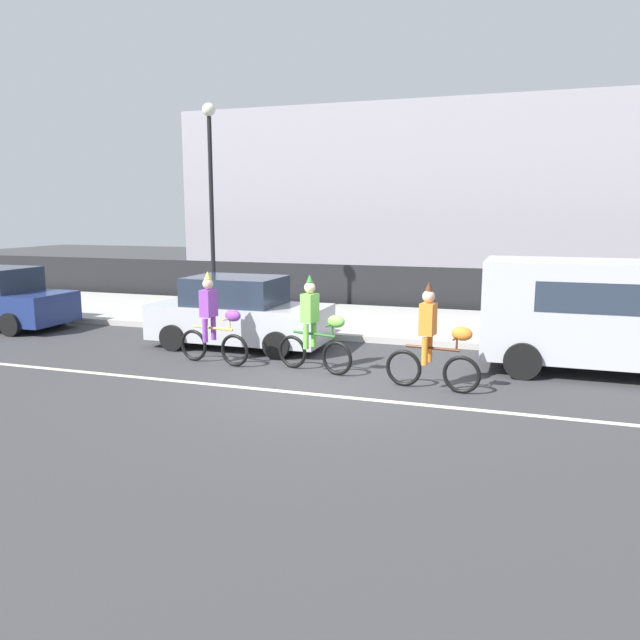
{
  "coord_description": "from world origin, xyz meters",
  "views": [
    {
      "loc": [
        3.46,
        -10.3,
        3.09
      ],
      "look_at": [
        -0.4,
        1.2,
        1.0
      ],
      "focal_mm": 35.0,
      "sensor_mm": 36.0,
      "label": 1
    }
  ],
  "objects_px": {
    "parade_cyclist_lime": "(315,330)",
    "parked_car_silver": "(239,314)",
    "parade_cyclist_purple": "(214,324)",
    "parked_van_silver": "(623,309)",
    "parade_cyclist_orange": "(434,343)",
    "street_lamp_post": "(211,180)"
  },
  "relations": [
    {
      "from": "parade_cyclist_purple",
      "to": "parked_van_silver",
      "type": "height_order",
      "value": "parked_van_silver"
    },
    {
      "from": "parade_cyclist_lime",
      "to": "parked_van_silver",
      "type": "height_order",
      "value": "parked_van_silver"
    },
    {
      "from": "parade_cyclist_purple",
      "to": "parade_cyclist_orange",
      "type": "relative_size",
      "value": 1.0
    },
    {
      "from": "parade_cyclist_purple",
      "to": "parade_cyclist_lime",
      "type": "height_order",
      "value": "same"
    },
    {
      "from": "parade_cyclist_orange",
      "to": "parked_car_silver",
      "type": "bearing_deg",
      "value": 155.76
    },
    {
      "from": "parade_cyclist_orange",
      "to": "parked_van_silver",
      "type": "height_order",
      "value": "parked_van_silver"
    },
    {
      "from": "parade_cyclist_lime",
      "to": "parade_cyclist_orange",
      "type": "height_order",
      "value": "same"
    },
    {
      "from": "parade_cyclist_purple",
      "to": "parked_van_silver",
      "type": "bearing_deg",
      "value": 12.61
    },
    {
      "from": "parked_van_silver",
      "to": "street_lamp_post",
      "type": "bearing_deg",
      "value": 165.39
    },
    {
      "from": "parked_van_silver",
      "to": "parked_car_silver",
      "type": "relative_size",
      "value": 1.22
    },
    {
      "from": "parade_cyclist_purple",
      "to": "street_lamp_post",
      "type": "distance_m",
      "value": 5.9
    },
    {
      "from": "parked_van_silver",
      "to": "parked_car_silver",
      "type": "distance_m",
      "value": 8.09
    },
    {
      "from": "parked_van_silver",
      "to": "parade_cyclist_orange",
      "type": "bearing_deg",
      "value": -145.37
    },
    {
      "from": "parade_cyclist_lime",
      "to": "parked_car_silver",
      "type": "xyz_separation_m",
      "value": [
        -2.42,
        1.62,
        -0.06
      ]
    },
    {
      "from": "parade_cyclist_orange",
      "to": "street_lamp_post",
      "type": "distance_m",
      "value": 9.04
    },
    {
      "from": "parade_cyclist_purple",
      "to": "street_lamp_post",
      "type": "bearing_deg",
      "value": 117.95
    },
    {
      "from": "parade_cyclist_lime",
      "to": "parade_cyclist_purple",
      "type": "bearing_deg",
      "value": -178.84
    },
    {
      "from": "parade_cyclist_purple",
      "to": "parked_car_silver",
      "type": "height_order",
      "value": "parade_cyclist_purple"
    },
    {
      "from": "parked_van_silver",
      "to": "street_lamp_post",
      "type": "relative_size",
      "value": 0.85
    },
    {
      "from": "street_lamp_post",
      "to": "parade_cyclist_lime",
      "type": "bearing_deg",
      "value": -43.96
    },
    {
      "from": "parade_cyclist_orange",
      "to": "parked_van_silver",
      "type": "xyz_separation_m",
      "value": [
        3.26,
        2.25,
        0.44
      ]
    },
    {
      "from": "parade_cyclist_lime",
      "to": "parked_car_silver",
      "type": "bearing_deg",
      "value": 146.18
    }
  ]
}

